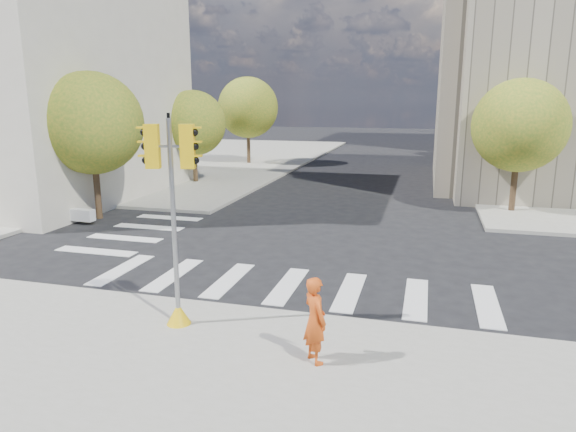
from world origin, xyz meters
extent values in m
plane|color=black|center=(0.00, 0.00, 0.00)|extent=(160.00, 160.00, 0.00)
cube|color=gray|center=(-20.00, 26.00, 0.07)|extent=(28.00, 40.00, 0.15)
cube|color=gray|center=(9.00, 15.00, 7.00)|extent=(8.00, 8.00, 14.00)
cylinder|color=#382616|center=(-10.50, 4.00, 1.22)|extent=(0.28, 0.28, 2.45)
sphere|color=#3F6B1E|center=(-10.50, 4.00, 4.21)|extent=(4.40, 4.40, 4.40)
cylinder|color=#382616|center=(-10.50, 14.00, 1.08)|extent=(0.28, 0.28, 2.17)
sphere|color=#3F6B1E|center=(-10.50, 14.00, 3.77)|extent=(4.00, 4.00, 4.00)
cylinder|color=#382616|center=(-10.50, 24.00, 1.31)|extent=(0.28, 0.28, 2.62)
sphere|color=#3F6B1E|center=(-10.50, 24.00, 4.54)|extent=(4.80, 4.80, 4.80)
cylinder|color=#382616|center=(7.50, 10.00, 1.19)|extent=(0.28, 0.28, 2.38)
sphere|color=#3F6B1E|center=(7.50, 10.00, 4.06)|extent=(4.20, 4.20, 4.20)
cylinder|color=#382616|center=(7.50, 22.00, 1.26)|extent=(0.28, 0.28, 2.52)
sphere|color=#3F6B1E|center=(7.50, 22.00, 4.36)|extent=(4.60, 4.60, 4.60)
cylinder|color=#382616|center=(7.50, 34.00, 1.14)|extent=(0.28, 0.28, 2.27)
sphere|color=#3F6B1E|center=(7.50, 34.00, 3.88)|extent=(4.00, 4.00, 4.00)
cylinder|color=black|center=(8.00, 14.00, 4.15)|extent=(0.12, 0.12, 8.00)
cube|color=black|center=(8.00, 14.00, 8.15)|extent=(0.35, 0.18, 0.22)
cylinder|color=black|center=(8.00, 28.00, 4.15)|extent=(0.12, 0.12, 8.00)
cube|color=black|center=(8.00, 28.00, 8.15)|extent=(0.35, 0.18, 0.22)
cone|color=#E6B40C|center=(-1.78, -5.41, 0.40)|extent=(0.56, 0.56, 0.50)
cylinder|color=gray|center=(-1.78, -5.41, 2.50)|extent=(0.11, 0.11, 4.70)
cylinder|color=black|center=(-1.78, -5.41, 4.90)|extent=(0.07, 0.07, 0.12)
cylinder|color=gray|center=(-1.78, -5.41, 4.25)|extent=(0.89, 0.27, 0.06)
cube|color=#E6B40C|center=(-2.15, -5.50, 4.25)|extent=(0.34, 0.29, 0.95)
cube|color=#E6B40C|center=(-1.41, -5.32, 4.25)|extent=(0.34, 0.29, 0.95)
imported|color=#CC4913|center=(1.64, -6.29, 1.03)|extent=(0.74, 0.76, 1.76)
cube|color=silver|center=(-13.00, 2.96, 0.40)|extent=(6.01, 0.61, 0.50)
camera|label=1|loc=(3.59, -15.40, 5.26)|focal=32.00mm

